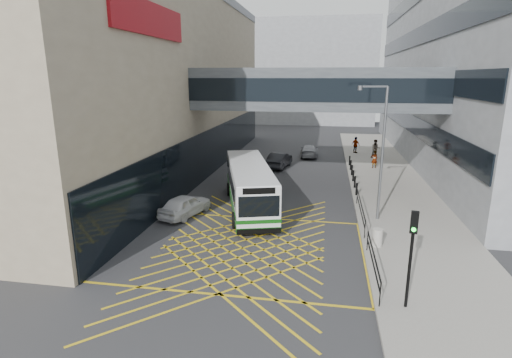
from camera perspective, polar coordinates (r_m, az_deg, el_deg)
The scene contains 18 objects.
ground at distance 20.49m, azimuth -1.98°, elevation -9.85°, with size 120.00×120.00×0.00m, color #333335.
building_whsmith at distance 40.66m, azimuth -23.20°, elevation 12.76°, with size 24.17×42.00×16.00m.
building_far at distance 78.47m, azimuth 5.88°, elevation 14.87°, with size 28.00×16.00×18.00m, color gray.
skybridge at distance 30.27m, azimuth 8.46°, elevation 12.57°, with size 20.00×4.10×3.00m.
pavement at distance 34.66m, azimuth 18.12°, elevation -0.18°, with size 6.00×54.00×0.16m, color gray.
box_junction at distance 20.49m, azimuth -1.98°, elevation -9.84°, with size 12.00×9.00×0.01m.
bus at distance 25.98m, azimuth -0.98°, elevation -0.83°, with size 5.29×10.73×2.94m.
car_white at distance 25.19m, azimuth -10.08°, elevation -3.67°, with size 1.76×4.30×1.37m, color silver.
car_dark at distance 37.92m, azimuth 3.35°, elevation 2.72°, with size 1.77×4.52×1.42m, color black.
car_silver at distance 43.41m, azimuth 7.59°, elevation 4.10°, with size 1.86×4.40×1.37m, color gray.
traffic_light at distance 15.31m, azimuth 21.37°, elevation -8.90°, with size 0.29×0.45×3.80m.
street_lamp at distance 23.89m, azimuth 17.29°, elevation 4.56°, with size 1.76×0.63×7.78m.
litter_bin at distance 21.09m, azimuth 16.93°, elevation -7.99°, with size 0.52×0.52×0.89m, color #ADA89E.
kerb_railings at distance 21.53m, azimuth 15.38°, elevation -6.63°, with size 0.05×12.54×1.00m.
bollards at distance 34.24m, azimuth 13.63°, elevation 0.87°, with size 0.14×10.14×0.90m.
pedestrian_a at distance 38.46m, azimuth 16.55°, elevation 2.72°, with size 0.65×0.46×1.63m, color gray.
pedestrian_b at distance 43.27m, azimuth 16.72°, elevation 4.15°, with size 0.93×0.54×1.91m, color gray.
pedestrian_c at distance 45.49m, azimuth 14.05°, elevation 4.73°, with size 1.05×0.50×1.78m, color gray.
Camera 1 is at (3.93, -18.25, 8.46)m, focal length 28.00 mm.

